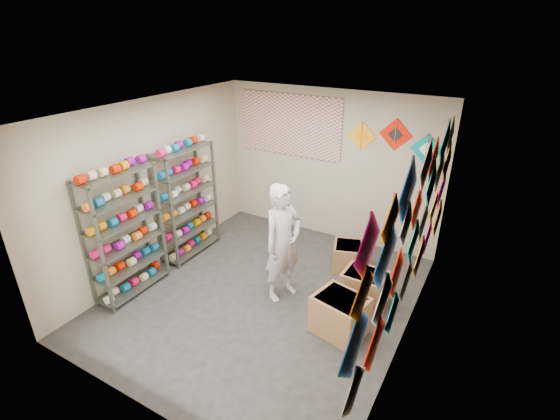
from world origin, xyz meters
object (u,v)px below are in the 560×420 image
Objects in this scene: shelf_rack_front at (125,234)px; shopkeeper at (283,243)px; shelf_rack_back at (187,202)px; carton_b at (364,287)px; carton_c at (348,256)px; carton_a at (340,315)px.

shopkeeper is (2.00, 1.01, -0.08)m from shelf_rack_front.
carton_b is (3.09, 0.15, -0.71)m from shelf_rack_back.
shelf_rack_front and shelf_rack_back have the same top height.
shopkeeper is 3.52× the size of carton_c.
carton_b is 0.88m from carton_c.
carton_a is at bearing -93.08° from carton_b.
carton_b is (3.09, 1.45, -0.71)m from shelf_rack_front.
carton_a is 1.08× the size of carton_b.
carton_c is at bearing 127.41° from carton_b.
carton_c is at bearing -7.68° from shopkeeper.
carton_a is (3.03, 0.69, -0.69)m from shelf_rack_front.
shopkeeper is at bearing 175.10° from carton_a.
shelf_rack_back is 3.83× the size of carton_c.
shelf_rack_back is at bearing 100.50° from shopkeeper.
shelf_rack_front is at bearing -158.67° from carton_c.
carton_c is at bearing 40.04° from shelf_rack_front.
shelf_rack_front is 1.00× the size of shelf_rack_back.
shelf_rack_back is 3.17m from carton_a.
shelf_rack_front reaches higher than shopkeeper.
shelf_rack_front is at bearing -153.48° from carton_b.
shelf_rack_front is 2.99× the size of carton_a.
shopkeeper reaches higher than carton_b.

